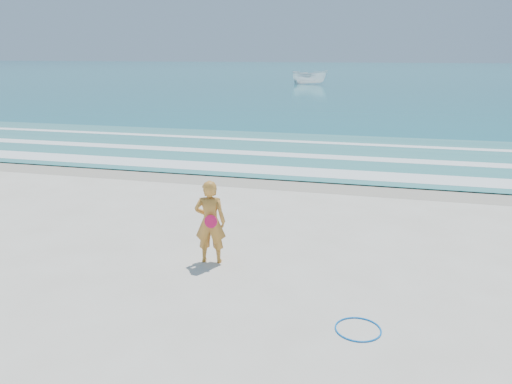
# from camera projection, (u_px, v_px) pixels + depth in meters

# --- Properties ---
(ground) EXTENTS (400.00, 400.00, 0.00)m
(ground) POSITION_uv_depth(u_px,v_px,m) (195.00, 309.00, 8.59)
(ground) COLOR silver
(ground) RESTS_ON ground
(wet_sand) EXTENTS (400.00, 2.40, 0.00)m
(wet_sand) POSITION_uv_depth(u_px,v_px,m) (291.00, 181.00, 16.98)
(wet_sand) COLOR #B2A893
(wet_sand) RESTS_ON ground
(ocean) EXTENTS (400.00, 190.00, 0.04)m
(ocean) POSITION_uv_depth(u_px,v_px,m) (374.00, 72.00, 106.43)
(ocean) COLOR #19727F
(ocean) RESTS_ON ground
(shallow) EXTENTS (400.00, 10.00, 0.01)m
(shallow) POSITION_uv_depth(u_px,v_px,m) (312.00, 153.00, 21.62)
(shallow) COLOR #59B7AD
(shallow) RESTS_ON ocean
(foam_near) EXTENTS (400.00, 1.40, 0.01)m
(foam_near) POSITION_uv_depth(u_px,v_px,m) (298.00, 171.00, 18.17)
(foam_near) COLOR white
(foam_near) RESTS_ON shallow
(foam_mid) EXTENTS (400.00, 0.90, 0.01)m
(foam_mid) POSITION_uv_depth(u_px,v_px,m) (310.00, 156.00, 20.88)
(foam_mid) COLOR white
(foam_mid) RESTS_ON shallow
(foam_far) EXTENTS (400.00, 0.60, 0.01)m
(foam_far) POSITION_uv_depth(u_px,v_px,m) (320.00, 143.00, 23.95)
(foam_far) COLOR white
(foam_far) RESTS_ON shallow
(hoop) EXTENTS (0.78, 0.78, 0.03)m
(hoop) POSITION_uv_depth(u_px,v_px,m) (358.00, 329.00, 7.93)
(hoop) COLOR blue
(hoop) RESTS_ON ground
(boat) EXTENTS (4.88, 2.02, 1.85)m
(boat) POSITION_uv_depth(u_px,v_px,m) (310.00, 77.00, 66.41)
(boat) COLOR white
(boat) RESTS_ON ocean
(woman) EXTENTS (0.71, 0.53, 1.77)m
(woman) POSITION_uv_depth(u_px,v_px,m) (210.00, 222.00, 10.28)
(woman) COLOR #C7802F
(woman) RESTS_ON ground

